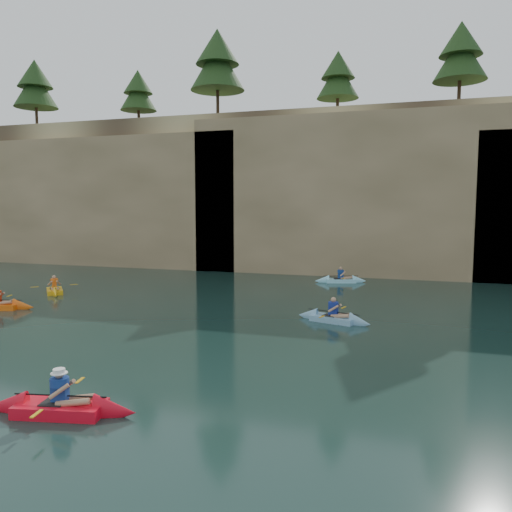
% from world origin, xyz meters
% --- Properties ---
extents(ground, '(160.00, 160.00, 0.00)m').
position_xyz_m(ground, '(0.00, 0.00, 0.00)').
color(ground, black).
rests_on(ground, ground).
extents(cliff, '(70.00, 16.00, 12.00)m').
position_xyz_m(cliff, '(0.00, 30.00, 6.00)').
color(cliff, tan).
rests_on(cliff, ground).
extents(cliff_slab_west, '(26.00, 2.40, 10.56)m').
position_xyz_m(cliff_slab_west, '(-20.00, 22.60, 5.28)').
color(cliff_slab_west, tan).
rests_on(cliff_slab_west, ground).
extents(cliff_slab_center, '(24.00, 2.40, 11.40)m').
position_xyz_m(cliff_slab_center, '(2.00, 22.60, 5.70)').
color(cliff_slab_center, tan).
rests_on(cliff_slab_center, ground).
extents(sea_cave_west, '(4.50, 1.00, 4.00)m').
position_xyz_m(sea_cave_west, '(-18.00, 21.95, 2.00)').
color(sea_cave_west, black).
rests_on(sea_cave_west, ground).
extents(sea_cave_center, '(3.50, 1.00, 3.20)m').
position_xyz_m(sea_cave_center, '(-4.00, 21.95, 1.60)').
color(sea_cave_center, black).
rests_on(sea_cave_center, ground).
extents(sea_cave_east, '(5.00, 1.00, 4.50)m').
position_xyz_m(sea_cave_east, '(10.00, 21.95, 2.25)').
color(sea_cave_east, black).
rests_on(sea_cave_east, ground).
extents(cliff_pines, '(56.00, 6.00, 7.83)m').
position_xyz_m(cliff_pines, '(0.00, 25.00, 15.91)').
color(cliff_pines, black).
rests_on(cliff_pines, cliff).
extents(main_kayaker, '(3.75, 2.44, 1.36)m').
position_xyz_m(main_kayaker, '(-2.53, -3.00, 0.18)').
color(main_kayaker, red).
rests_on(main_kayaker, ground).
extents(kayaker_ltblue_near, '(3.39, 2.48, 1.31)m').
position_xyz_m(kayaker_ltblue_near, '(2.20, 8.19, 0.16)').
color(kayaker_ltblue_near, '#7CAECF').
rests_on(kayaker_ltblue_near, ground).
extents(kayaker_yellow, '(2.59, 2.78, 1.25)m').
position_xyz_m(kayaker_yellow, '(-13.64, 10.40, 0.15)').
color(kayaker_yellow, yellow).
rests_on(kayaker_yellow, ground).
extents(kayaker_ltblue_mid, '(3.32, 2.34, 1.24)m').
position_xyz_m(kayaker_ltblue_mid, '(1.04, 18.97, 0.15)').
color(kayaker_ltblue_mid, '#98E8FF').
rests_on(kayaker_ltblue_mid, ground).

